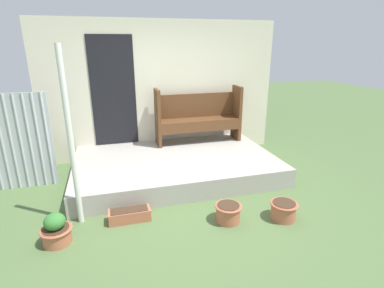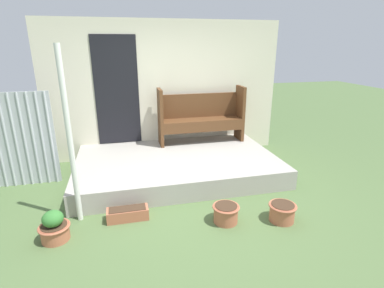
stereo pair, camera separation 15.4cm
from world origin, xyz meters
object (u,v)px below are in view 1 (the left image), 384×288
(bench, at_px, (198,115))
(flower_pot_left, at_px, (56,230))
(planter_box_rect, at_px, (130,215))
(support_post, at_px, (71,141))
(flower_pot_right, at_px, (283,210))
(flower_pot_middle, at_px, (228,212))

(bench, bearing_deg, flower_pot_left, -136.46)
(planter_box_rect, bearing_deg, bench, 52.77)
(support_post, height_order, flower_pot_right, support_post)
(bench, distance_m, flower_pot_right, 2.64)
(support_post, distance_m, flower_pot_right, 2.78)
(flower_pot_left, xyz_separation_m, flower_pot_right, (2.76, -0.26, -0.03))
(support_post, bearing_deg, flower_pot_right, -14.36)
(bench, height_order, flower_pot_middle, bench)
(flower_pot_right, distance_m, planter_box_rect, 1.99)
(flower_pot_left, height_order, flower_pot_right, flower_pot_left)
(planter_box_rect, bearing_deg, flower_pot_left, -164.25)
(bench, bearing_deg, support_post, -138.84)
(flower_pot_right, bearing_deg, bench, 99.04)
(flower_pot_middle, relative_size, planter_box_rect, 0.66)
(flower_pot_middle, distance_m, planter_box_rect, 1.26)
(flower_pot_middle, bearing_deg, planter_box_rect, 163.62)
(bench, height_order, flower_pot_right, bench)
(flower_pot_left, distance_m, flower_pot_middle, 2.05)
(flower_pot_left, relative_size, planter_box_rect, 0.71)
(flower_pot_left, height_order, flower_pot_middle, flower_pot_left)
(support_post, bearing_deg, planter_box_rect, -13.80)
(flower_pot_middle, bearing_deg, flower_pot_left, 176.62)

